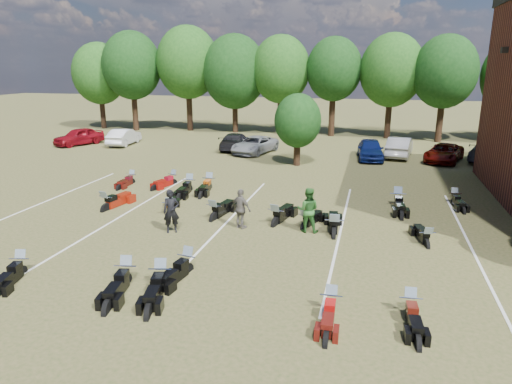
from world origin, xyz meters
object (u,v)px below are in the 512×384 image
(person_green, at_px, (308,210))
(motorcycle_7, at_px, (106,210))
(car_0, at_px, (79,136))
(person_grey, at_px, (241,209))
(motorcycle_3, at_px, (187,273))
(person_black, at_px, (171,211))
(motorcycle_14, at_px, (132,183))
(car_4, at_px, (370,149))

(person_green, height_order, motorcycle_7, person_green)
(car_0, distance_m, person_grey, 25.63)
(person_grey, xyz_separation_m, motorcycle_3, (-0.54, -4.62, -0.87))
(motorcycle_3, xyz_separation_m, motorcycle_7, (-6.44, 5.33, 0.00))
(person_black, bearing_deg, car_0, 105.95)
(motorcycle_14, bearing_deg, person_black, -50.32)
(car_0, bearing_deg, person_green, -12.73)
(person_black, distance_m, person_grey, 2.91)
(car_0, xyz_separation_m, motorcycle_3, (19.03, -21.16, -0.74))
(car_0, xyz_separation_m, person_black, (16.91, -17.72, 0.18))
(person_black, height_order, person_green, person_green)
(motorcycle_7, distance_m, motorcycle_14, 5.16)
(car_0, relative_size, motorcycle_7, 1.75)
(motorcycle_14, bearing_deg, person_grey, -34.30)
(car_4, bearing_deg, car_0, 175.39)
(motorcycle_7, bearing_deg, car_4, -117.76)
(person_black, bearing_deg, person_grey, -3.88)
(motorcycle_3, relative_size, motorcycle_7, 0.91)
(motorcycle_3, distance_m, motorcycle_14, 12.95)
(motorcycle_14, bearing_deg, person_green, -25.78)
(person_black, distance_m, motorcycle_3, 4.15)
(car_4, height_order, person_grey, person_grey)
(motorcycle_3, distance_m, motorcycle_7, 8.36)
(person_green, bearing_deg, motorcycle_7, -3.61)
(car_0, distance_m, motorcycle_14, 15.60)
(person_grey, bearing_deg, person_black, 47.66)
(car_0, bearing_deg, person_grey, -17.01)
(car_0, xyz_separation_m, motorcycle_7, (12.59, -15.83, -0.74))
(motorcycle_7, bearing_deg, motorcycle_3, 149.87)
(car_0, relative_size, motorcycle_14, 2.16)
(car_0, height_order, motorcycle_7, car_0)
(motorcycle_7, bearing_deg, car_0, -42.01)
(car_0, bearing_deg, car_4, 23.19)
(person_grey, bearing_deg, motorcycle_7, 18.00)
(car_4, relative_size, person_green, 2.29)
(car_0, height_order, motorcycle_3, car_0)
(person_grey, distance_m, motorcycle_3, 4.73)
(car_0, height_order, motorcycle_14, car_0)
(person_green, bearing_deg, car_0, -37.25)
(car_0, height_order, car_4, car_4)
(person_grey, bearing_deg, car_0, -16.37)
(car_4, height_order, person_green, person_green)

